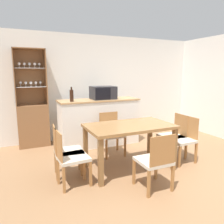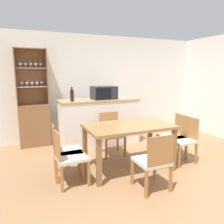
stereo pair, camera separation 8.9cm
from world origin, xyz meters
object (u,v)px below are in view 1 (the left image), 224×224
dining_table (129,131)px  dining_chair_head_near (155,161)px  dining_chair_side_left_far (66,151)px  wine_bottle (72,95)px  microwave (103,93)px  dining_chair_side_left_near (70,157)px  dining_chair_side_right_far (174,136)px  dining_chair_side_right_near (183,139)px  dining_chair_head_far (111,133)px  display_cabinet (33,118)px

dining_table → dining_chair_head_near: bearing=-90.0°
dining_chair_side_left_far → wine_bottle: bearing=165.4°
dining_chair_head_near → microwave: (0.09, 2.16, 0.77)m
dining_chair_side_left_near → dining_chair_side_left_far: bearing=176.9°
wine_bottle → dining_chair_head_near: bearing=-72.0°
dining_table → dining_chair_side_left_near: 1.09m
dining_chair_side_left_far → microwave: size_ratio=1.58×
dining_chair_side_right_far → dining_chair_side_right_near: bearing=-176.8°
dining_table → microwave: microwave is taller
dining_chair_side_right_far → dining_chair_head_far: size_ratio=1.00×
dining_chair_head_far → dining_chair_side_left_far: bearing=33.2°
display_cabinet → dining_chair_side_right_near: size_ratio=2.56×
dining_chair_head_far → microwave: bearing=-94.8°
dining_chair_side_left_far → microwave: microwave is taller
dining_chair_head_near → dining_chair_side_left_far: bearing=140.2°
dining_chair_side_right_far → dining_chair_side_left_near: 2.13m
display_cabinet → dining_chair_side_left_near: size_ratio=2.56×
dining_chair_side_right_near → dining_chair_side_right_far: bearing=-2.1°
dining_chair_side_right_near → wine_bottle: wine_bottle is taller
display_cabinet → dining_chair_side_left_near: 2.10m
dining_chair_head_far → wine_bottle: (-0.66, 0.52, 0.75)m
dining_chair_side_right_far → microwave: microwave is taller
display_cabinet → wine_bottle: 1.12m
display_cabinet → dining_chair_side_right_far: (2.45, -1.81, -0.22)m
dining_table → dining_chair_side_right_far: dining_chair_side_right_far is taller
display_cabinet → dining_chair_head_far: (1.40, -1.18, -0.22)m
dining_chair_head_far → wine_bottle: size_ratio=2.76×
dining_chair_head_near → microwave: 2.30m
dining_chair_side_left_far → wine_bottle: size_ratio=2.76×
dining_chair_side_left_far → microwave: (1.14, 1.28, 0.77)m
display_cabinet → dining_chair_side_left_far: (0.34, -1.80, -0.22)m
dining_chair_side_right_near → dining_chair_head_far: same height
dining_chair_head_near → wine_bottle: size_ratio=2.76×
display_cabinet → dining_chair_head_far: bearing=-40.2°
dining_chair_head_far → dining_chair_side_left_far: same height
dining_chair_side_right_near → dining_chair_head_far: bearing=47.9°
dining_table → dining_chair_side_right_near: (1.06, -0.13, -0.25)m
dining_table → wine_bottle: bearing=117.5°
wine_bottle → dining_chair_side_left_far: bearing=-109.0°
dining_chair_head_far → microwave: size_ratio=1.58×
display_cabinet → microwave: display_cabinet is taller
display_cabinet → dining_chair_side_right_far: size_ratio=2.56×
dining_table → dining_chair_side_left_near: bearing=-173.0°
dining_chair_head_far → dining_chair_head_near: bearing=92.6°
dining_chair_side_right_near → dining_chair_side_left_near: same height
display_cabinet → dining_chair_head_far: size_ratio=2.56×
microwave → wine_bottle: 0.76m
dining_chair_side_left_far → wine_bottle: (0.39, 1.14, 0.75)m
dining_chair_side_left_near → dining_chair_side_left_far: (0.00, 0.26, 0.00)m
dining_chair_side_left_near → wine_bottle: 1.64m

